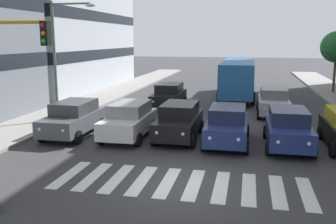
{
  "coord_description": "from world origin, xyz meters",
  "views": [
    {
      "loc": [
        -2.1,
        11.83,
        4.78
      ],
      "look_at": [
        1.45,
        -4.72,
        1.49
      ],
      "focal_mm": 40.3,
      "sensor_mm": 36.0,
      "label": 1
    }
  ],
  "objects_px": {
    "car_row2_0": "(273,102)",
    "bus_behind_traffic": "(238,75)",
    "car_1": "(288,128)",
    "car_5": "(74,118)",
    "car_row2_1": "(169,96)",
    "car_3": "(179,121)",
    "car_2": "(227,125)",
    "street_lamp_right": "(61,49)",
    "car_4": "(129,120)"
  },
  "relations": [
    {
      "from": "car_3",
      "to": "street_lamp_right",
      "type": "bearing_deg",
      "value": -15.95
    },
    {
      "from": "car_5",
      "to": "car_row2_1",
      "type": "relative_size",
      "value": 1.0
    },
    {
      "from": "car_row2_0",
      "to": "car_row2_1",
      "type": "distance_m",
      "value": 7.08
    },
    {
      "from": "car_4",
      "to": "car_row2_0",
      "type": "bearing_deg",
      "value": -135.32
    },
    {
      "from": "car_row2_0",
      "to": "bus_behind_traffic",
      "type": "xyz_separation_m",
      "value": [
        2.47,
        -7.17,
        0.97
      ]
    },
    {
      "from": "car_row2_1",
      "to": "street_lamp_right",
      "type": "distance_m",
      "value": 8.38
    },
    {
      "from": "car_2",
      "to": "car_4",
      "type": "height_order",
      "value": "same"
    },
    {
      "from": "car_1",
      "to": "car_row2_0",
      "type": "xyz_separation_m",
      "value": [
        0.22,
        -7.29,
        0.0
      ]
    },
    {
      "from": "car_4",
      "to": "car_row2_0",
      "type": "distance_m",
      "value": 10.18
    },
    {
      "from": "car_1",
      "to": "car_row2_1",
      "type": "height_order",
      "value": "same"
    },
    {
      "from": "car_1",
      "to": "car_row2_0",
      "type": "relative_size",
      "value": 1.0
    },
    {
      "from": "car_5",
      "to": "car_row2_1",
      "type": "distance_m",
      "value": 8.99
    },
    {
      "from": "car_row2_0",
      "to": "car_1",
      "type": "bearing_deg",
      "value": 91.74
    },
    {
      "from": "car_3",
      "to": "bus_behind_traffic",
      "type": "relative_size",
      "value": 0.42
    },
    {
      "from": "car_1",
      "to": "car_4",
      "type": "height_order",
      "value": "same"
    },
    {
      "from": "bus_behind_traffic",
      "to": "car_3",
      "type": "bearing_deg",
      "value": 80.53
    },
    {
      "from": "car_3",
      "to": "car_row2_0",
      "type": "height_order",
      "value": "same"
    },
    {
      "from": "car_3",
      "to": "bus_behind_traffic",
      "type": "height_order",
      "value": "bus_behind_traffic"
    },
    {
      "from": "car_3",
      "to": "car_2",
      "type": "bearing_deg",
      "value": 169.78
    },
    {
      "from": "car_1",
      "to": "car_row2_1",
      "type": "distance_m",
      "value": 11.06
    },
    {
      "from": "car_1",
      "to": "car_5",
      "type": "xyz_separation_m",
      "value": [
        10.32,
        0.06,
        0.0
      ]
    },
    {
      "from": "car_4",
      "to": "car_5",
      "type": "bearing_deg",
      "value": 3.81
    },
    {
      "from": "car_2",
      "to": "car_row2_1",
      "type": "relative_size",
      "value": 1.0
    },
    {
      "from": "street_lamp_right",
      "to": "car_4",
      "type": "bearing_deg",
      "value": 153.42
    },
    {
      "from": "car_2",
      "to": "car_row2_0",
      "type": "height_order",
      "value": "same"
    },
    {
      "from": "car_row2_0",
      "to": "car_2",
      "type": "bearing_deg",
      "value": 71.25
    },
    {
      "from": "car_row2_0",
      "to": "street_lamp_right",
      "type": "relative_size",
      "value": 0.67
    },
    {
      "from": "car_row2_1",
      "to": "bus_behind_traffic",
      "type": "height_order",
      "value": "bus_behind_traffic"
    },
    {
      "from": "car_2",
      "to": "car_4",
      "type": "xyz_separation_m",
      "value": [
        4.77,
        -0.12,
        0.0
      ]
    },
    {
      "from": "car_5",
      "to": "bus_behind_traffic",
      "type": "relative_size",
      "value": 0.42
    },
    {
      "from": "car_row2_0",
      "to": "street_lamp_right",
      "type": "height_order",
      "value": "street_lamp_right"
    },
    {
      "from": "car_3",
      "to": "street_lamp_right",
      "type": "distance_m",
      "value": 8.1
    },
    {
      "from": "car_5",
      "to": "car_row2_1",
      "type": "bearing_deg",
      "value": -110.17
    },
    {
      "from": "car_5",
      "to": "car_row2_0",
      "type": "xyz_separation_m",
      "value": [
        -10.1,
        -7.35,
        0.0
      ]
    },
    {
      "from": "car_1",
      "to": "bus_behind_traffic",
      "type": "xyz_separation_m",
      "value": [
        2.69,
        -14.46,
        0.97
      ]
    },
    {
      "from": "car_4",
      "to": "car_row2_0",
      "type": "xyz_separation_m",
      "value": [
        -7.24,
        -7.16,
        0.0
      ]
    },
    {
      "from": "car_1",
      "to": "street_lamp_right",
      "type": "bearing_deg",
      "value": -11.5
    },
    {
      "from": "car_1",
      "to": "car_5",
      "type": "height_order",
      "value": "same"
    },
    {
      "from": "car_2",
      "to": "bus_behind_traffic",
      "type": "distance_m",
      "value": 14.48
    },
    {
      "from": "car_1",
      "to": "car_2",
      "type": "distance_m",
      "value": 2.69
    },
    {
      "from": "car_5",
      "to": "car_row2_0",
      "type": "distance_m",
      "value": 12.49
    },
    {
      "from": "car_1",
      "to": "car_5",
      "type": "relative_size",
      "value": 1.0
    },
    {
      "from": "car_row2_0",
      "to": "bus_behind_traffic",
      "type": "height_order",
      "value": "bus_behind_traffic"
    },
    {
      "from": "car_2",
      "to": "car_row2_0",
      "type": "relative_size",
      "value": 1.0
    },
    {
      "from": "car_3",
      "to": "car_5",
      "type": "bearing_deg",
      "value": 5.35
    },
    {
      "from": "car_2",
      "to": "street_lamp_right",
      "type": "bearing_deg",
      "value": -14.55
    },
    {
      "from": "car_4",
      "to": "bus_behind_traffic",
      "type": "relative_size",
      "value": 0.42
    },
    {
      "from": "bus_behind_traffic",
      "to": "car_row2_1",
      "type": "bearing_deg",
      "value": 53.33
    },
    {
      "from": "street_lamp_right",
      "to": "bus_behind_traffic",
      "type": "bearing_deg",
      "value": -128.18
    },
    {
      "from": "car_2",
      "to": "car_3",
      "type": "xyz_separation_m",
      "value": [
        2.34,
        -0.42,
        0.0
      ]
    }
  ]
}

